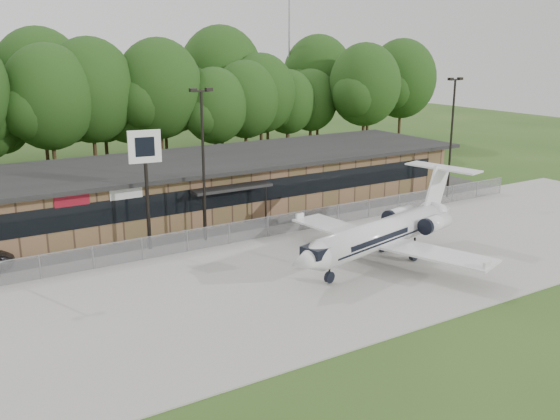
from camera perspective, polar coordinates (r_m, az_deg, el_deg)
ground at (r=32.64m, az=14.32°, el=-8.96°), size 160.00×160.00×0.00m
apron at (r=38.10m, az=5.64°, el=-4.93°), size 64.00×18.00×0.08m
parking_lot at (r=47.25m, az=-2.88°, el=-0.91°), size 50.00×9.00×0.06m
terminal at (r=50.53m, az=-5.38°, el=2.61°), size 41.00×11.65×4.30m
fence at (r=43.32m, az=0.02°, el=-1.35°), size 46.00×0.04×1.52m
treeline at (r=66.23m, az=-12.68°, el=9.94°), size 72.00×12.00×15.00m
radio_mast at (r=81.20m, az=0.84°, el=14.72°), size 0.20×0.20×25.00m
light_pole_mid at (r=41.09m, az=-7.05°, el=5.08°), size 1.55×0.30×10.23m
light_pole_right at (r=54.79m, az=15.44°, el=7.15°), size 1.55×0.30×10.23m
business_jet at (r=38.21m, az=9.61°, el=-2.11°), size 15.49×13.94×5.24m
pole_sign at (r=39.93m, az=-12.22°, el=4.54°), size 2.05×0.53×7.79m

